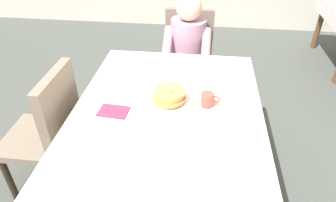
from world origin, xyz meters
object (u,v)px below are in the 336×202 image
object	(u,v)px
diner_person	(187,48)
chair_left_side	(50,128)
dining_table_main	(167,122)
syrup_pitcher	(135,85)
cup_coffee	(208,100)
knife_right_of_plate	(201,107)
breakfast_stack	(169,96)
plate_breakfast	(169,102)
fork_left_of_plate	(137,103)
spoon_near_edge	(162,134)
chair_diner	(188,55)

from	to	relation	value
diner_person	chair_left_side	size ratio (longest dim) A/B	1.20
dining_table_main	syrup_pitcher	bearing A→B (deg)	141.14
cup_coffee	knife_right_of_plate	bearing A→B (deg)	-148.11
cup_coffee	knife_right_of_plate	xyz separation A→B (m)	(-0.04, -0.02, -0.04)
breakfast_stack	knife_right_of_plate	world-z (taller)	breakfast_stack
plate_breakfast	knife_right_of_plate	xyz separation A→B (m)	(0.19, -0.02, -0.01)
chair_left_side	knife_right_of_plate	xyz separation A→B (m)	(0.96, 0.05, 0.21)
dining_table_main	chair_left_side	size ratio (longest dim) A/B	1.64
cup_coffee	fork_left_of_plate	distance (m)	0.42
spoon_near_edge	chair_diner	bearing A→B (deg)	97.32
chair_diner	spoon_near_edge	size ratio (longest dim) A/B	6.20
diner_person	syrup_pitcher	bearing A→B (deg)	71.47
dining_table_main	spoon_near_edge	distance (m)	0.24
dining_table_main	knife_right_of_plate	xyz separation A→B (m)	(0.19, 0.05, 0.09)
plate_breakfast	spoon_near_edge	world-z (taller)	plate_breakfast
chair_diner	spoon_near_edge	xyz separation A→B (m)	(-0.05, -1.39, 0.21)
cup_coffee	fork_left_of_plate	xyz separation A→B (m)	(-0.42, -0.02, -0.04)
breakfast_stack	chair_diner	bearing A→B (deg)	87.50
chair_diner	breakfast_stack	world-z (taller)	chair_diner
knife_right_of_plate	spoon_near_edge	size ratio (longest dim) A/B	1.33
cup_coffee	chair_diner	bearing A→B (deg)	99.42
chair_diner	fork_left_of_plate	world-z (taller)	chair_diner
diner_person	chair_diner	bearing A→B (deg)	-90.00
chair_diner	syrup_pitcher	distance (m)	1.05
diner_person	syrup_pitcher	distance (m)	0.88
cup_coffee	fork_left_of_plate	world-z (taller)	cup_coffee
syrup_pitcher	knife_right_of_plate	distance (m)	0.44
diner_person	knife_right_of_plate	distance (m)	0.98
syrup_pitcher	breakfast_stack	bearing A→B (deg)	-26.43
chair_diner	knife_right_of_plate	distance (m)	1.15
knife_right_of_plate	fork_left_of_plate	bearing A→B (deg)	89.96
dining_table_main	fork_left_of_plate	xyz separation A→B (m)	(-0.19, 0.05, 0.09)
chair_diner	chair_left_side	size ratio (longest dim) A/B	1.00
diner_person	breakfast_stack	size ratio (longest dim) A/B	5.59
chair_left_side	breakfast_stack	xyz separation A→B (m)	(0.77, 0.07, 0.26)
chair_left_side	fork_left_of_plate	bearing A→B (deg)	-85.14
fork_left_of_plate	syrup_pitcher	bearing A→B (deg)	20.74
chair_left_side	plate_breakfast	world-z (taller)	chair_left_side
diner_person	knife_right_of_plate	world-z (taller)	diner_person
cup_coffee	spoon_near_edge	xyz separation A→B (m)	(-0.23, -0.29, -0.04)
knife_right_of_plate	spoon_near_edge	distance (m)	0.33
chair_diner	chair_left_side	distance (m)	1.43
cup_coffee	spoon_near_edge	bearing A→B (deg)	-128.14
chair_diner	cup_coffee	world-z (taller)	chair_diner
chair_diner	dining_table_main	bearing A→B (deg)	87.63
cup_coffee	spoon_near_edge	distance (m)	0.37
dining_table_main	chair_diner	bearing A→B (deg)	87.63
fork_left_of_plate	spoon_near_edge	size ratio (longest dim) A/B	1.20
fork_left_of_plate	chair_left_side	bearing A→B (deg)	98.61
chair_diner	plate_breakfast	size ratio (longest dim) A/B	3.32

